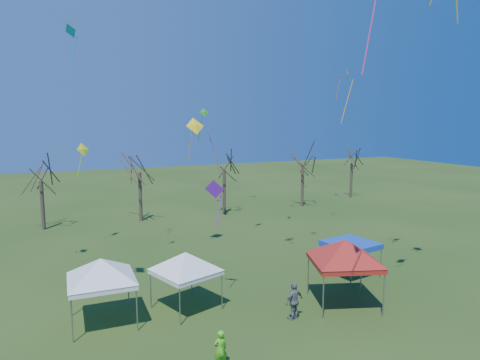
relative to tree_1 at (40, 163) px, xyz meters
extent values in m
plane|color=#244215|center=(10.77, -24.65, -5.79)|extent=(140.00, 140.00, 0.00)
cylinder|color=#3D2D21|center=(0.00, 0.00, -3.65)|extent=(0.32, 0.32, 4.28)
cylinder|color=#3D2D21|center=(8.40, -0.27, -3.47)|extent=(0.32, 0.32, 4.64)
cylinder|color=#3D2D21|center=(16.80, -0.60, -3.55)|extent=(0.32, 0.32, 4.49)
cylinder|color=#3D2D21|center=(26.12, -0.65, -3.56)|extent=(0.32, 0.32, 4.47)
cylinder|color=#3D2D21|center=(34.49, 1.42, -3.68)|extent=(0.32, 0.32, 4.23)
cylinder|color=gray|center=(1.16, -21.59, -4.82)|extent=(0.06, 0.06, 1.95)
cylinder|color=gray|center=(1.25, -18.86, -4.82)|extent=(0.06, 0.06, 1.95)
cylinder|color=gray|center=(3.89, -21.69, -4.82)|extent=(0.06, 0.06, 1.95)
cylinder|color=gray|center=(3.99, -18.96, -4.82)|extent=(0.06, 0.06, 1.95)
cube|color=white|center=(2.57, -20.27, -3.72)|extent=(3.03, 3.03, 0.23)
pyramid|color=white|center=(2.57, -20.27, -2.63)|extent=(4.14, 4.14, 0.98)
cylinder|color=gray|center=(5.80, -21.99, -4.88)|extent=(0.05, 0.05, 1.83)
cylinder|color=gray|center=(4.99, -19.56, -4.88)|extent=(0.05, 0.05, 1.83)
cylinder|color=gray|center=(8.23, -21.18, -4.88)|extent=(0.05, 0.05, 1.83)
cylinder|color=gray|center=(7.42, -18.75, -4.88)|extent=(0.05, 0.05, 1.83)
cube|color=white|center=(6.61, -20.37, -3.85)|extent=(3.47, 3.47, 0.22)
pyramid|color=white|center=(6.61, -20.37, -2.83)|extent=(3.68, 3.68, 0.91)
cylinder|color=gray|center=(12.25, -24.15, -4.72)|extent=(0.06, 0.06, 2.14)
cylinder|color=gray|center=(13.25, -21.34, -4.72)|extent=(0.06, 0.06, 2.14)
cylinder|color=gray|center=(15.07, -25.16, -4.72)|extent=(0.06, 0.06, 2.14)
cylinder|color=gray|center=(16.07, -22.34, -4.72)|extent=(0.06, 0.06, 2.14)
cube|color=#AB1910|center=(14.16, -23.25, -3.53)|extent=(4.09, 4.09, 0.26)
pyramid|color=#AB1910|center=(14.16, -23.25, -2.33)|extent=(4.27, 4.27, 1.07)
cylinder|color=gray|center=(16.02, -21.55, -4.88)|extent=(0.05, 0.05, 1.81)
cylinder|color=gray|center=(15.66, -19.03, -4.88)|extent=(0.05, 0.05, 1.81)
cylinder|color=gray|center=(18.53, -21.19, -4.88)|extent=(0.05, 0.05, 1.81)
cylinder|color=gray|center=(18.18, -18.67, -4.88)|extent=(0.05, 0.05, 1.81)
cube|color=#113DB0|center=(17.10, -20.11, -3.87)|extent=(3.08, 3.08, 0.22)
cube|color=#113DB0|center=(17.10, -20.11, -3.70)|extent=(3.08, 3.08, 0.11)
imported|color=#52CC20|center=(6.21, -25.99, -5.02)|extent=(0.60, 0.42, 1.55)
imported|color=slate|center=(10.94, -23.65, -4.87)|extent=(1.16, 0.71, 1.85)
cone|color=purple|center=(8.31, -20.08, 0.21)|extent=(1.06, 0.99, 1.03)
cube|color=purple|center=(8.50, -20.25, -0.87)|extent=(0.39, 0.44, 1.64)
cone|color=#0C96B8|center=(2.87, -3.19, 10.62)|extent=(1.26, 1.38, 1.07)
cube|color=#0C96B8|center=(3.05, -3.44, 9.27)|extent=(0.55, 0.41, 2.11)
cone|color=green|center=(14.03, -2.62, 4.39)|extent=(0.94, 0.61, 0.81)
cube|color=green|center=(13.59, -2.71, 2.97)|extent=(0.24, 0.94, 2.42)
cone|color=#47169E|center=(14.05, -4.28, 2.68)|extent=(0.79, 0.92, 0.64)
cube|color=#47169E|center=(14.15, -4.04, 1.73)|extent=(0.52, 0.25, 1.53)
cone|color=yellow|center=(10.02, -11.95, 3.30)|extent=(1.40, 0.90, 1.20)
cube|color=yellow|center=(9.65, -11.99, 1.98)|extent=(0.12, 0.80, 1.98)
cone|color=#E0470B|center=(29.59, -1.85, 8.26)|extent=(0.76, 0.85, 0.89)
cube|color=#E0470B|center=(29.48, -1.99, 6.96)|extent=(0.33, 0.28, 2.16)
cone|color=#EE9E0C|center=(17.13, -19.24, 6.31)|extent=(0.87, 1.00, 1.09)
cube|color=#EE9E0C|center=(16.94, -19.48, 4.76)|extent=(0.53, 0.43, 2.57)
cube|color=#FD387A|center=(10.74, -28.44, 6.70)|extent=(0.37, 0.33, 2.95)
cone|color=#E9F91A|center=(3.03, -7.15, 1.57)|extent=(1.07, 0.88, 0.99)
cube|color=#E9F91A|center=(2.73, -7.34, 0.38)|extent=(0.43, 0.65, 1.88)
camera|label=1|loc=(0.58, -40.22, 3.69)|focal=32.00mm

